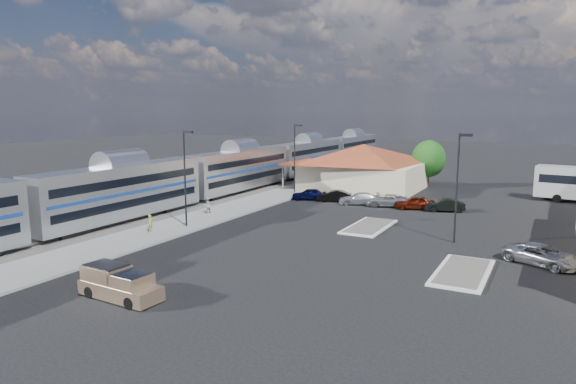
% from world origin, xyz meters
% --- Properties ---
extents(ground, '(280.00, 280.00, 0.00)m').
position_xyz_m(ground, '(0.00, 0.00, 0.00)').
color(ground, black).
rests_on(ground, ground).
extents(railbed, '(16.00, 100.00, 0.12)m').
position_xyz_m(railbed, '(-21.00, 8.00, 0.06)').
color(railbed, '#4C4944').
rests_on(railbed, ground).
extents(platform, '(5.50, 92.00, 0.18)m').
position_xyz_m(platform, '(-12.00, 6.00, 0.09)').
color(platform, gray).
rests_on(platform, ground).
extents(passenger_train, '(3.00, 104.00, 5.55)m').
position_xyz_m(passenger_train, '(-18.00, 14.06, 2.87)').
color(passenger_train, silver).
rests_on(passenger_train, ground).
extents(freight_cars, '(2.80, 46.00, 4.00)m').
position_xyz_m(freight_cars, '(-24.00, 5.07, 1.93)').
color(freight_cars, black).
rests_on(freight_cars, ground).
extents(station_depot, '(18.35, 12.24, 6.20)m').
position_xyz_m(station_depot, '(-4.56, 24.00, 3.13)').
color(station_depot, '#C6BC91').
rests_on(station_depot, ground).
extents(traffic_island_south, '(3.30, 7.50, 0.21)m').
position_xyz_m(traffic_island_south, '(4.00, 2.00, 0.10)').
color(traffic_island_south, silver).
rests_on(traffic_island_south, ground).
extents(traffic_island_north, '(3.30, 7.50, 0.21)m').
position_xyz_m(traffic_island_north, '(14.00, -8.00, 0.10)').
color(traffic_island_north, silver).
rests_on(traffic_island_north, ground).
extents(lamp_plat_s, '(1.08, 0.25, 9.00)m').
position_xyz_m(lamp_plat_s, '(-10.90, -6.00, 5.34)').
color(lamp_plat_s, black).
rests_on(lamp_plat_s, ground).
extents(lamp_plat_n, '(1.08, 0.25, 9.00)m').
position_xyz_m(lamp_plat_n, '(-10.90, 16.00, 5.34)').
color(lamp_plat_n, black).
rests_on(lamp_plat_n, ground).
extents(lamp_lot, '(1.08, 0.25, 9.00)m').
position_xyz_m(lamp_lot, '(12.10, 0.00, 5.34)').
color(lamp_lot, black).
rests_on(lamp_lot, ground).
extents(tree_depot, '(4.71, 4.71, 6.63)m').
position_xyz_m(tree_depot, '(3.00, 30.00, 4.02)').
color(tree_depot, '#382314').
rests_on(tree_depot, ground).
extents(pickup_truck, '(5.31, 2.20, 1.80)m').
position_xyz_m(pickup_truck, '(-2.77, -22.12, 0.85)').
color(pickup_truck, tan).
rests_on(pickup_truck, ground).
extents(suv, '(5.73, 4.43, 1.45)m').
position_xyz_m(suv, '(18.59, -3.50, 0.72)').
color(suv, '#A3A5AA').
rests_on(suv, ground).
extents(person_a, '(0.50, 0.65, 1.59)m').
position_xyz_m(person_a, '(-12.21, -9.42, 0.97)').
color(person_a, '#9EBE3B').
rests_on(person_a, platform).
extents(person_b, '(0.78, 0.93, 1.71)m').
position_xyz_m(person_b, '(-12.80, -0.39, 1.03)').
color(person_b, beige).
rests_on(person_b, platform).
extents(parked_car_a, '(4.47, 3.13, 1.41)m').
position_xyz_m(parked_car_a, '(-7.35, 12.74, 0.71)').
color(parked_car_a, '#0C0D3C').
rests_on(parked_car_a, ground).
extents(parked_car_b, '(4.35, 2.74, 1.35)m').
position_xyz_m(parked_car_b, '(-4.15, 13.04, 0.68)').
color(parked_car_b, black).
rests_on(parked_car_b, ground).
extents(parked_car_c, '(5.07, 3.76, 1.36)m').
position_xyz_m(parked_car_c, '(-0.95, 12.74, 0.68)').
color(parked_car_c, beige).
rests_on(parked_car_c, ground).
extents(parked_car_d, '(5.47, 3.91, 1.38)m').
position_xyz_m(parked_car_d, '(2.25, 13.04, 0.69)').
color(parked_car_d, '#9B9FA4').
rests_on(parked_car_d, ground).
extents(parked_car_e, '(4.67, 3.15, 1.48)m').
position_xyz_m(parked_car_e, '(5.45, 12.74, 0.74)').
color(parked_car_e, '#661A0B').
rests_on(parked_car_e, ground).
extents(parked_car_f, '(4.43, 2.79, 1.38)m').
position_xyz_m(parked_car_f, '(8.65, 13.04, 0.69)').
color(parked_car_f, black).
rests_on(parked_car_f, ground).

